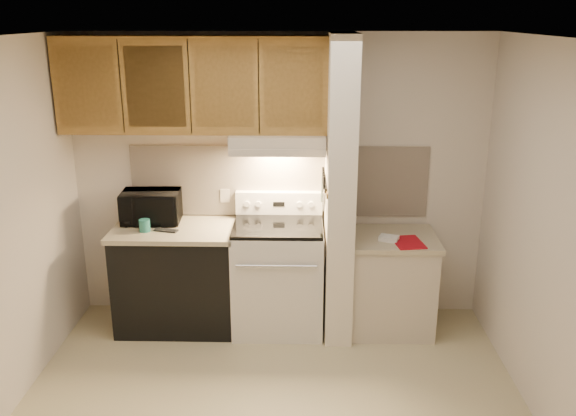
{
  "coord_description": "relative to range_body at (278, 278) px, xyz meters",
  "views": [
    {
      "loc": [
        0.2,
        -3.67,
        2.64
      ],
      "look_at": [
        0.09,
        0.75,
        1.22
      ],
      "focal_mm": 38.0,
      "sensor_mm": 36.0,
      "label": 1
    }
  ],
  "objects": [
    {
      "name": "range_display",
      "position": [
        0.0,
        0.24,
        0.59
      ],
      "size": [
        0.1,
        0.01,
        0.04
      ],
      "primitive_type": "cube",
      "color": "black",
      "rests_on": "range_backguard"
    },
    {
      "name": "left_countertop",
      "position": [
        -0.88,
        0.01,
        0.43
      ],
      "size": [
        1.04,
        0.67,
        0.04
      ],
      "primitive_type": "cube",
      "color": "#B8AC8D",
      "rests_on": "dishwasher_front"
    },
    {
      "name": "oven_window",
      "position": [
        0.0,
        -0.32,
        0.04
      ],
      "size": [
        0.5,
        0.01,
        0.3
      ],
      "primitive_type": "cube",
      "color": "black",
      "rests_on": "range_body"
    },
    {
      "name": "floor",
      "position": [
        0.0,
        -1.16,
        -0.46
      ],
      "size": [
        3.6,
        3.6,
        0.0
      ],
      "primitive_type": "plane",
      "color": "#C6BA8F",
      "rests_on": "ground"
    },
    {
      "name": "cab_gap_a",
      "position": [
        -1.23,
        0.01,
        1.62
      ],
      "size": [
        0.01,
        0.01,
        0.73
      ],
      "primitive_type": "cube",
      "color": "black",
      "rests_on": "upper_cabinets"
    },
    {
      "name": "knife_handle_d",
      "position": [
        0.38,
        0.04,
        0.91
      ],
      "size": [
        0.02,
        0.02,
        0.1
      ],
      "primitive_type": "cylinder",
      "color": "black",
      "rests_on": "knife_strip"
    },
    {
      "name": "ceiling",
      "position": [
        0.0,
        -1.16,
        2.04
      ],
      "size": [
        3.6,
        3.6,
        0.0
      ],
      "primitive_type": "plane",
      "rotation": [
        3.14,
        0.0,
        0.0
      ],
      "color": "white",
      "rests_on": "wall_back"
    },
    {
      "name": "knife_blade_d",
      "position": [
        0.38,
        0.04,
        0.76
      ],
      "size": [
        0.01,
        0.04,
        0.16
      ],
      "primitive_type": "cube",
      "color": "silver",
      "rests_on": "knife_strip"
    },
    {
      "name": "white_box",
      "position": [
        0.92,
        -0.11,
        0.41
      ],
      "size": [
        0.18,
        0.15,
        0.04
      ],
      "primitive_type": "cube",
      "rotation": [
        0.0,
        0.0,
        -0.39
      ],
      "color": "white",
      "rests_on": "right_countertop"
    },
    {
      "name": "outlet",
      "position": [
        -0.48,
        0.32,
        0.64
      ],
      "size": [
        0.08,
        0.01,
        0.12
      ],
      "primitive_type": "cube",
      "color": "beige",
      "rests_on": "backsplash"
    },
    {
      "name": "knife_blade_b",
      "position": [
        0.38,
        -0.13,
        0.75
      ],
      "size": [
        0.01,
        0.04,
        0.18
      ],
      "primitive_type": "cube",
      "color": "silver",
      "rests_on": "knife_strip"
    },
    {
      "name": "microwave",
      "position": [
        -1.1,
        0.15,
        0.59
      ],
      "size": [
        0.51,
        0.36,
        0.27
      ],
      "primitive_type": "imported",
      "rotation": [
        0.0,
        0.0,
        0.06
      ],
      "color": "black",
      "rests_on": "left_countertop"
    },
    {
      "name": "knife_blade_a",
      "position": [
        0.38,
        -0.23,
        0.76
      ],
      "size": [
        0.01,
        0.03,
        0.16
      ],
      "primitive_type": "cube",
      "color": "silver",
      "rests_on": "knife_strip"
    },
    {
      "name": "oven_handle",
      "position": [
        0.0,
        -0.35,
        0.26
      ],
      "size": [
        0.65,
        0.02,
        0.02
      ],
      "primitive_type": "cylinder",
      "rotation": [
        0.0,
        1.57,
        0.0
      ],
      "color": "silver",
      "rests_on": "range_body"
    },
    {
      "name": "teal_jar",
      "position": [
        -1.1,
        -0.09,
        0.5
      ],
      "size": [
        0.12,
        0.12,
        0.1
      ],
      "primitive_type": "cylinder",
      "rotation": [
        0.0,
        0.0,
        0.38
      ],
      "color": "#237267",
      "rests_on": "left_countertop"
    },
    {
      "name": "knife_handle_c",
      "position": [
        0.38,
        -0.04,
        0.91
      ],
      "size": [
        0.02,
        0.02,
        0.1
      ],
      "primitive_type": "cylinder",
      "color": "black",
      "rests_on": "knife_strip"
    },
    {
      "name": "pillar_trim",
      "position": [
        0.39,
        -0.01,
        0.84
      ],
      "size": [
        0.01,
        0.7,
        0.04
      ],
      "primitive_type": "cube",
      "color": "olive",
      "rests_on": "partition_pillar"
    },
    {
      "name": "backsplash",
      "position": [
        0.0,
        0.33,
        0.78
      ],
      "size": [
        2.6,
        0.02,
        0.63
      ],
      "primitive_type": "cube",
      "color": "#FDE7D0",
      "rests_on": "wall_back"
    },
    {
      "name": "range_knob_right_outer",
      "position": [
        0.28,
        0.24,
        0.59
      ],
      "size": [
        0.05,
        0.02,
        0.05
      ],
      "primitive_type": "cylinder",
      "rotation": [
        1.57,
        0.0,
        0.0
      ],
      "color": "silver",
      "rests_on": "range_backguard"
    },
    {
      "name": "cab_door_a",
      "position": [
        -1.51,
        0.01,
        1.62
      ],
      "size": [
        0.46,
        0.01,
        0.63
      ],
      "primitive_type": "cube",
      "color": "olive",
      "rests_on": "upper_cabinets"
    },
    {
      "name": "spoon_rest",
      "position": [
        -0.93,
        -0.08,
        0.46
      ],
      "size": [
        0.21,
        0.11,
        0.01
      ],
      "primitive_type": "cube",
      "rotation": [
        0.0,
        0.0,
        -0.25
      ],
      "color": "black",
      "rests_on": "left_countertop"
    },
    {
      "name": "cooktop",
      "position": [
        0.0,
        0.0,
        0.48
      ],
      "size": [
        0.74,
        0.64,
        0.03
      ],
      "primitive_type": "cube",
      "color": "black",
      "rests_on": "range_body"
    },
    {
      "name": "cab_door_d",
      "position": [
        0.13,
        0.01,
        1.62
      ],
      "size": [
        0.46,
        0.01,
        0.63
      ],
      "primitive_type": "cube",
      "color": "olive",
      "rests_on": "upper_cabinets"
    },
    {
      "name": "knife_handle_a",
      "position": [
        0.38,
        -0.2,
        0.91
      ],
      "size": [
        0.02,
        0.02,
        0.1
      ],
      "primitive_type": "cylinder",
      "color": "black",
      "rests_on": "knife_strip"
    },
    {
      "name": "wall_right",
      "position": [
        1.8,
        -1.16,
        0.79
      ],
      "size": [
        0.02,
        3.0,
        2.5
      ],
      "primitive_type": "cube",
      "color": "beige",
      "rests_on": "floor"
    },
    {
      "name": "range_knob_right_inner",
      "position": [
        0.18,
        0.24,
        0.59
      ],
      "size": [
        0.05,
        0.02,
        0.05
      ],
      "primitive_type": "cylinder",
      "rotation": [
        1.57,
        0.0,
        0.0
      ],
      "color": "silver",
      "rests_on": "range_backguard"
    },
    {
      "name": "red_folder",
      "position": [
        1.07,
        -0.16,
        0.4
      ],
      "size": [
        0.27,
        0.34,
        0.01
      ],
      "primitive_type": "cube",
      "rotation": [
        0.0,
        0.0,
        0.16
      ],
      "color": "#AA0C17",
      "rests_on": "right_countertop"
    },
    {
      "name": "wall_back",
      "position": [
        0.0,
        0.34,
        0.79
      ],
      "size": [
        3.6,
        2.5,
        0.02
      ],
      "primitive_type": "cube",
      "rotation": [
        1.57,
        0.0,
        0.0
      ],
      "color": "beige",
      "rests_on": "floor"
    },
    {
      "name": "knife_handle_e",
      "position": [
        0.38,
        0.1,
        0.91
      ],
      "size": [
        0.02,
        0.02,
        0.1
      ],
      "primitive_type": "cylinder",
      "color": "black",
      "rests_on": "knife_strip"
    },
    {
      "name": "range_backguard",
      "position": [
        0.0,
        0.28,
        0.59
      ],
      "size": [
        0.76,
        0.08,
        0.2
      ],
      "primitive_type": "cube",
      "color": "silver",
      "rests_on": "range_body"
    },
    {
      "name": "hood_lip",
      "position": [
        0.0,
        -0.08,
        1.12
      ],
      "size": [
        0.78,
        0.04,
        0.06
      ],
      "primitive_type": "cube",
      "color": "beige",
      "rests_on": "range_hood"
    },
    {
      "name": "knife_strip",
      "position": [
        0.39,
        -0.06,
        0.86
      ],
      "size": [
        0.02,
        0.42,
        0.04
      ],
      "primitive_type": "cube",
      "color": "black",
      "rests_on": "partition_pillar"
    },
    {
      "name": "oven_mitt",
      "position": [
        0.38,
        0.17,
        0.77
      ],
      "size": [
        0.03,
        0.1,
        0.24
      ],
      "primitive_type": "cube",
      "color": "slate",
      "rests_on": "partition_pillar"
    },
    {
      "name": "knife_handle_b",
      "position": [
        0.38,
        -0.14,
        0.91
      ],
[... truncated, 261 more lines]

